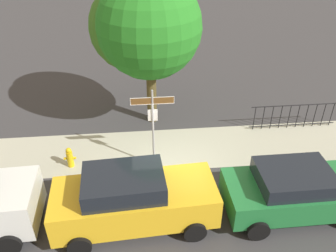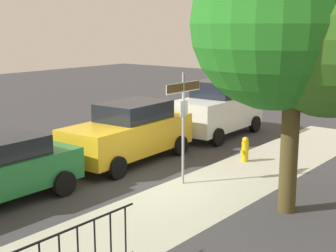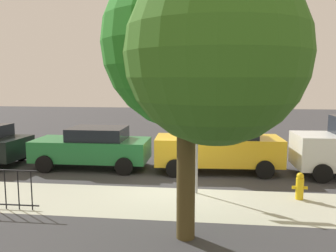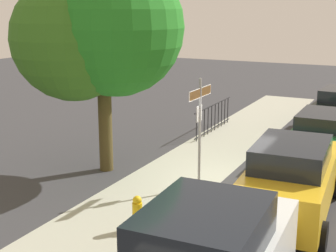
% 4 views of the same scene
% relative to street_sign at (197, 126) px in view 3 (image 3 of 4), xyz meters
% --- Properties ---
extents(ground_plane, '(60.00, 60.00, 0.00)m').
position_rel_street_sign_xyz_m(ground_plane, '(0.52, -0.40, -2.03)').
color(ground_plane, '#38383A').
extents(sidewalk_strip, '(24.00, 2.60, 0.00)m').
position_rel_street_sign_xyz_m(sidewalk_strip, '(2.52, 0.90, -2.03)').
color(sidewalk_strip, '#ADAF9B').
rests_on(sidewalk_strip, ground_plane).
extents(street_sign, '(1.41, 0.07, 2.97)m').
position_rel_street_sign_xyz_m(street_sign, '(0.00, 0.00, 0.00)').
color(street_sign, '#9EA0A5').
rests_on(street_sign, ground_plane).
extents(shade_tree, '(4.18, 4.65, 6.10)m').
position_rel_street_sign_xyz_m(shade_tree, '(-0.21, 3.16, 2.03)').
color(shade_tree, '#493E1E').
rests_on(shade_tree, ground_plane).
extents(car_yellow, '(4.63, 2.16, 1.83)m').
position_rel_street_sign_xyz_m(car_yellow, '(-0.73, -2.61, -1.11)').
color(car_yellow, gold).
rests_on(car_yellow, ground_plane).
extents(car_green, '(4.36, 2.04, 1.57)m').
position_rel_street_sign_xyz_m(car_green, '(4.07, -2.61, -1.22)').
color(car_green, '#207035').
rests_on(car_green, ground_plane).
extents(fire_hydrant, '(0.42, 0.22, 0.78)m').
position_rel_street_sign_xyz_m(fire_hydrant, '(-2.94, 0.20, -1.65)').
color(fire_hydrant, yellow).
rests_on(fire_hydrant, ground_plane).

